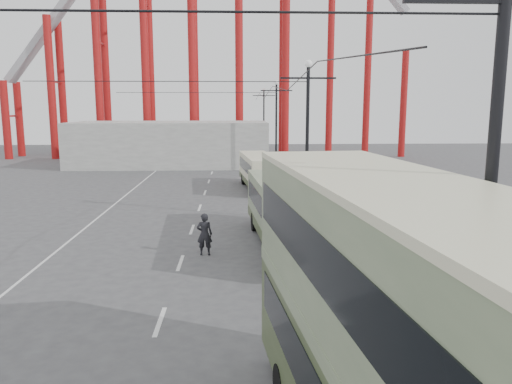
{
  "coord_description": "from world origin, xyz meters",
  "views": [
    {
      "loc": [
        1.41,
        -10.91,
        6.68
      ],
      "look_at": [
        2.31,
        10.6,
        3.0
      ],
      "focal_mm": 35.0,
      "sensor_mm": 36.0,
      "label": 1
    }
  ],
  "objects_px": {
    "single_decker_cream": "(259,170)",
    "pedestrian": "(205,234)",
    "lamp_post_near": "(503,30)",
    "double_decker_bus": "(392,332)",
    "single_decker_green": "(285,211)"
  },
  "relations": [
    {
      "from": "single_decker_cream",
      "to": "pedestrian",
      "type": "bearing_deg",
      "value": -105.72
    },
    {
      "from": "lamp_post_near",
      "to": "single_decker_cream",
      "type": "xyz_separation_m",
      "value": [
        -2.27,
        32.74,
        -6.3
      ]
    },
    {
      "from": "lamp_post_near",
      "to": "double_decker_bus",
      "type": "relative_size",
      "value": 1.02
    },
    {
      "from": "single_decker_green",
      "to": "pedestrian",
      "type": "height_order",
      "value": "single_decker_green"
    },
    {
      "from": "single_decker_cream",
      "to": "pedestrian",
      "type": "xyz_separation_m",
      "value": [
        -3.34,
        -18.57,
        -0.59
      ]
    },
    {
      "from": "double_decker_bus",
      "to": "pedestrian",
      "type": "xyz_separation_m",
      "value": [
        -3.92,
        14.69,
        -2.15
      ]
    },
    {
      "from": "lamp_post_near",
      "to": "single_decker_green",
      "type": "xyz_separation_m",
      "value": [
        -1.82,
        15.38,
        -6.11
      ]
    },
    {
      "from": "double_decker_bus",
      "to": "single_decker_cream",
      "type": "bearing_deg",
      "value": 85.08
    },
    {
      "from": "lamp_post_near",
      "to": "double_decker_bus",
      "type": "xyz_separation_m",
      "value": [
        -1.69,
        -0.52,
        -4.74
      ]
    },
    {
      "from": "double_decker_bus",
      "to": "single_decker_green",
      "type": "xyz_separation_m",
      "value": [
        -0.13,
        15.9,
        -1.37
      ]
    },
    {
      "from": "double_decker_bus",
      "to": "pedestrian",
      "type": "relative_size",
      "value": 5.45
    },
    {
      "from": "lamp_post_near",
      "to": "single_decker_green",
      "type": "bearing_deg",
      "value": 96.75
    },
    {
      "from": "lamp_post_near",
      "to": "pedestrian",
      "type": "bearing_deg",
      "value": 111.59
    },
    {
      "from": "double_decker_bus",
      "to": "single_decker_green",
      "type": "height_order",
      "value": "double_decker_bus"
    },
    {
      "from": "single_decker_cream",
      "to": "pedestrian",
      "type": "distance_m",
      "value": 18.88
    }
  ]
}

